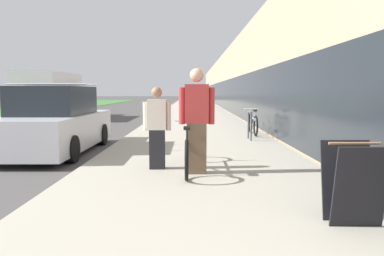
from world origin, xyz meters
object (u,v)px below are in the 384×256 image
at_px(sandwich_board_sign, 352,183).
at_px(moving_truck, 52,96).
at_px(person_rider, 195,121).
at_px(cruiser_bike_nearest, 252,124).
at_px(tandem_bicycle, 186,150).
at_px(person_bystander, 156,128).
at_px(parked_sedan_curbside, 54,123).
at_px(bike_rack_hoop, 248,122).

bearing_deg(sandwich_board_sign, moving_truck, 119.19).
height_order(person_rider, cruiser_bike_nearest, person_rider).
height_order(tandem_bicycle, person_bystander, person_bystander).
height_order(tandem_bicycle, cruiser_bike_nearest, tandem_bicycle).
distance_m(person_rider, moving_truck, 16.58).
bearing_deg(moving_truck, parked_sedan_curbside, -69.57).
bearing_deg(person_bystander, tandem_bicycle, -6.37).
relative_size(person_rider, bike_rack_hoop, 2.17).
bearing_deg(cruiser_bike_nearest, tandem_bicycle, -110.78).
bearing_deg(parked_sedan_curbside, tandem_bicycle, -36.78).
bearing_deg(sandwich_board_sign, tandem_bicycle, 122.84).
xyz_separation_m(person_bystander, sandwich_board_sign, (2.40, -2.91, -0.31)).
bearing_deg(tandem_bicycle, sandwich_board_sign, -57.16).
bearing_deg(sandwich_board_sign, person_bystander, 129.51).
distance_m(tandem_bicycle, person_rider, 0.66).
bearing_deg(parked_sedan_curbside, moving_truck, 110.43).
height_order(bike_rack_hoop, sandwich_board_sign, sandwich_board_sign).
xyz_separation_m(person_bystander, bike_rack_hoop, (2.37, 4.23, -0.25)).
bearing_deg(cruiser_bike_nearest, sandwich_board_sign, -91.92).
height_order(sandwich_board_sign, parked_sedan_curbside, parked_sedan_curbside).
height_order(person_rider, bike_rack_hoop, person_rider).
bearing_deg(person_rider, parked_sedan_curbside, 141.27).
distance_m(cruiser_bike_nearest, parked_sedan_curbside, 6.28).
bearing_deg(moving_truck, bike_rack_hoop, -46.30).
distance_m(person_bystander, moving_truck, 15.91).
relative_size(person_rider, person_bystander, 1.21).
xyz_separation_m(sandwich_board_sign, parked_sedan_curbside, (-5.17, 5.34, 0.19)).
xyz_separation_m(person_bystander, cruiser_bike_nearest, (2.68, 5.52, -0.40)).
bearing_deg(parked_sedan_curbside, sandwich_board_sign, -45.90).
bearing_deg(person_bystander, sandwich_board_sign, -50.49).
bearing_deg(bike_rack_hoop, tandem_bicycle, -112.86).
bearing_deg(bike_rack_hoop, cruiser_bike_nearest, 76.56).
bearing_deg(person_bystander, parked_sedan_curbside, 138.78).
relative_size(cruiser_bike_nearest, moving_truck, 0.27).
distance_m(person_bystander, bike_rack_hoop, 4.85).
bearing_deg(person_bystander, person_rider, -27.46).
relative_size(sandwich_board_sign, parked_sedan_curbside, 0.20).
bearing_deg(bike_rack_hoop, sandwich_board_sign, -89.79).
relative_size(person_bystander, bike_rack_hoop, 1.80).
bearing_deg(tandem_bicycle, person_bystander, 173.63).
distance_m(cruiser_bike_nearest, sandwich_board_sign, 8.43).
distance_m(sandwich_board_sign, moving_truck, 19.61).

